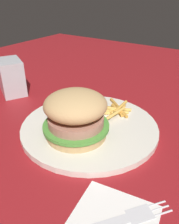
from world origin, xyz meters
TOP-DOWN VIEW (x-y plane):
  - ground_plane at (0.00, 0.00)m, footprint 1.60×1.60m
  - plate at (0.01, 0.02)m, footprint 0.29×0.29m
  - sandwich at (0.01, 0.07)m, footprint 0.13×0.13m
  - fries_pile at (-0.00, -0.06)m, footprint 0.10×0.11m
  - napkin at (-0.14, 0.19)m, footprint 0.12×0.12m
  - fork at (-0.14, 0.19)m, footprint 0.12×0.15m
  - napkin_dispenser at (0.30, -0.02)m, footprint 0.11×0.10m

SIDE VIEW (x-z plane):
  - ground_plane at x=0.00m, z-range 0.00..0.00m
  - napkin at x=-0.14m, z-range 0.00..0.00m
  - fork at x=-0.14m, z-range 0.00..0.01m
  - plate at x=0.01m, z-range 0.00..0.01m
  - fries_pile at x=0.00m, z-range 0.01..0.02m
  - napkin_dispenser at x=0.30m, z-range 0.00..0.10m
  - sandwich at x=0.01m, z-range 0.01..0.10m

